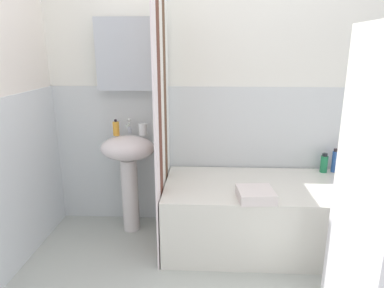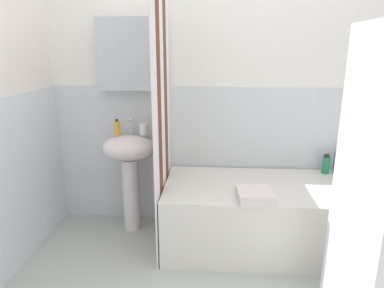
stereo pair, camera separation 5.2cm
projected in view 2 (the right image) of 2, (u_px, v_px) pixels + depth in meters
wall_back_tiled at (230, 94)px, 2.82m from camera, size 3.60×0.18×2.40m
sink at (129, 162)px, 2.79m from camera, size 0.44×0.34×0.83m
faucet at (130, 126)px, 2.79m from camera, size 0.03×0.12×0.12m
soap_dispenser at (117, 128)px, 2.74m from camera, size 0.05×0.05×0.14m
toothbrush_cup at (144, 129)px, 2.76m from camera, size 0.07×0.07×0.09m
bathtub at (269, 216)px, 2.63m from camera, size 1.60×0.75×0.51m
shower_curtain at (162, 120)px, 2.48m from camera, size 0.01×0.75×2.00m
conditioner_bottle at (352, 161)px, 2.78m from camera, size 0.06×0.06×0.23m
body_wash_bottle at (336, 162)px, 2.79m from camera, size 0.04×0.04×0.20m
lotion_bottle at (326, 164)px, 2.79m from camera, size 0.06×0.06×0.16m
towel_folded at (255, 195)px, 2.31m from camera, size 0.26×0.26×0.07m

